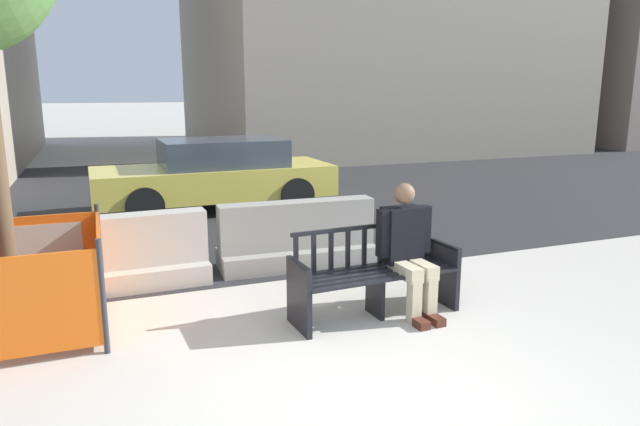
{
  "coord_description": "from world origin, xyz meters",
  "views": [
    {
      "loc": [
        -1.7,
        -3.47,
        2.22
      ],
      "look_at": [
        0.78,
        2.83,
        0.75
      ],
      "focal_mm": 32.0,
      "sensor_mm": 36.0,
      "label": 1
    }
  ],
  "objects_px": {
    "car_taxi_near": "(216,174)",
    "construction_fence": "(10,280)",
    "street_bench": "(374,277)",
    "jersey_barrier_centre": "(297,240)",
    "seated_person": "(407,246)",
    "jersey_barrier_left": "(118,259)"
  },
  "relations": [
    {
      "from": "jersey_barrier_centre",
      "to": "car_taxi_near",
      "type": "xyz_separation_m",
      "value": [
        -0.24,
        3.89,
        0.33
      ]
    },
    {
      "from": "car_taxi_near",
      "to": "jersey_barrier_centre",
      "type": "bearing_deg",
      "value": -86.44
    },
    {
      "from": "jersey_barrier_centre",
      "to": "jersey_barrier_left",
      "type": "height_order",
      "value": "same"
    },
    {
      "from": "street_bench",
      "to": "car_taxi_near",
      "type": "distance_m",
      "value": 5.75
    },
    {
      "from": "seated_person",
      "to": "jersey_barrier_centre",
      "type": "xyz_separation_m",
      "value": [
        -0.51,
        1.88,
        -0.35
      ]
    },
    {
      "from": "street_bench",
      "to": "jersey_barrier_centre",
      "type": "distance_m",
      "value": 1.85
    },
    {
      "from": "jersey_barrier_centre",
      "to": "construction_fence",
      "type": "height_order",
      "value": "construction_fence"
    },
    {
      "from": "seated_person",
      "to": "construction_fence",
      "type": "xyz_separation_m",
      "value": [
        -3.65,
        0.9,
        -0.18
      ]
    },
    {
      "from": "jersey_barrier_centre",
      "to": "jersey_barrier_left",
      "type": "distance_m",
      "value": 2.17
    },
    {
      "from": "jersey_barrier_centre",
      "to": "car_taxi_near",
      "type": "height_order",
      "value": "car_taxi_near"
    },
    {
      "from": "street_bench",
      "to": "car_taxi_near",
      "type": "height_order",
      "value": "car_taxi_near"
    },
    {
      "from": "street_bench",
      "to": "car_taxi_near",
      "type": "bearing_deg",
      "value": 94.08
    },
    {
      "from": "construction_fence",
      "to": "jersey_barrier_centre",
      "type": "bearing_deg",
      "value": 17.36
    },
    {
      "from": "jersey_barrier_centre",
      "to": "jersey_barrier_left",
      "type": "relative_size",
      "value": 1.01
    },
    {
      "from": "street_bench",
      "to": "jersey_barrier_centre",
      "type": "height_order",
      "value": "street_bench"
    },
    {
      "from": "jersey_barrier_centre",
      "to": "street_bench",
      "type": "bearing_deg",
      "value": -84.82
    },
    {
      "from": "car_taxi_near",
      "to": "construction_fence",
      "type": "bearing_deg",
      "value": -120.77
    },
    {
      "from": "seated_person",
      "to": "jersey_barrier_left",
      "type": "xyz_separation_m",
      "value": [
        -2.68,
        1.83,
        -0.35
      ]
    },
    {
      "from": "car_taxi_near",
      "to": "seated_person",
      "type": "bearing_deg",
      "value": -82.58
    },
    {
      "from": "street_bench",
      "to": "jersey_barrier_left",
      "type": "relative_size",
      "value": 0.85
    },
    {
      "from": "jersey_barrier_left",
      "to": "construction_fence",
      "type": "height_order",
      "value": "construction_fence"
    },
    {
      "from": "seated_person",
      "to": "construction_fence",
      "type": "bearing_deg",
      "value": 166.17
    }
  ]
}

